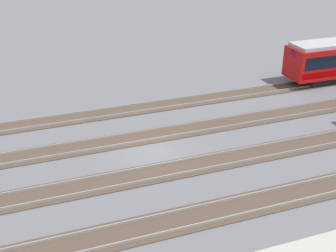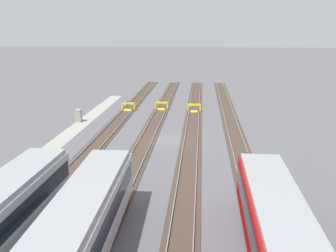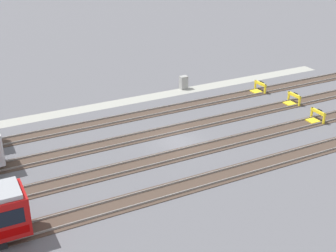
{
  "view_description": "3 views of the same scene",
  "coord_description": "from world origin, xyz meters",
  "px_view_note": "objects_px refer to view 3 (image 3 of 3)",
  "views": [
    {
      "loc": [
        -8.41,
        -25.19,
        14.6
      ],
      "look_at": [
        1.02,
        -0.0,
        1.8
      ],
      "focal_mm": 50.0,
      "sensor_mm": 36.0,
      "label": 1
    },
    {
      "loc": [
        40.67,
        3.4,
        11.86
      ],
      "look_at": [
        1.02,
        -0.0,
        1.8
      ],
      "focal_mm": 42.0,
      "sensor_mm": 36.0,
      "label": 2
    },
    {
      "loc": [
        18.79,
        34.3,
        19.44
      ],
      "look_at": [
        1.02,
        -0.0,
        1.8
      ],
      "focal_mm": 50.0,
      "sensor_mm": 36.0,
      "label": 3
    }
  ],
  "objects_px": {
    "electrical_cabinet": "(184,83)",
    "bumper_stop_nearest_track": "(258,88)",
    "bumper_stop_near_inner_track": "(292,100)",
    "bumper_stop_middle_track": "(316,117)"
  },
  "relations": [
    {
      "from": "bumper_stop_middle_track",
      "to": "bumper_stop_near_inner_track",
      "type": "bearing_deg",
      "value": -102.83
    },
    {
      "from": "bumper_stop_middle_track",
      "to": "electrical_cabinet",
      "type": "bearing_deg",
      "value": -63.76
    },
    {
      "from": "bumper_stop_near_inner_track",
      "to": "electrical_cabinet",
      "type": "bearing_deg",
      "value": -49.79
    },
    {
      "from": "bumper_stop_near_inner_track",
      "to": "bumper_stop_middle_track",
      "type": "bearing_deg",
      "value": 77.17
    },
    {
      "from": "bumper_stop_near_inner_track",
      "to": "electrical_cabinet",
      "type": "distance_m",
      "value": 12.94
    },
    {
      "from": "bumper_stop_nearest_track",
      "to": "bumper_stop_middle_track",
      "type": "xyz_separation_m",
      "value": [
        0.13,
        9.66,
        0.0
      ]
    },
    {
      "from": "bumper_stop_nearest_track",
      "to": "bumper_stop_middle_track",
      "type": "relative_size",
      "value": 1.0
    },
    {
      "from": "bumper_stop_near_inner_track",
      "to": "bumper_stop_middle_track",
      "type": "height_order",
      "value": "same"
    },
    {
      "from": "electrical_cabinet",
      "to": "bumper_stop_nearest_track",
      "type": "bearing_deg",
      "value": 145.59
    },
    {
      "from": "bumper_stop_nearest_track",
      "to": "bumper_stop_near_inner_track",
      "type": "relative_size",
      "value": 1.0
    }
  ]
}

